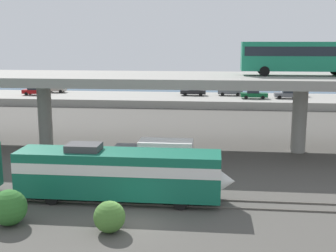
{
  "coord_description": "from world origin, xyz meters",
  "views": [
    {
      "loc": [
        4.88,
        -25.84,
        11.44
      ],
      "look_at": [
        0.2,
        17.9,
        2.89
      ],
      "focal_mm": 47.09,
      "sensor_mm": 36.0,
      "label": 1
    }
  ],
  "objects_px": {
    "transit_bus_on_overpass": "(301,55)",
    "parked_car_1": "(193,91)",
    "parked_car_0": "(35,91)",
    "parked_car_7": "(254,94)",
    "parked_car_6": "(230,91)",
    "parked_car_2": "(294,92)",
    "train_locomotive": "(128,172)",
    "service_truck_west": "(156,156)",
    "parked_car_4": "(287,94)",
    "parked_car_3": "(56,89)"
  },
  "relations": [
    {
      "from": "parked_car_2",
      "to": "parked_car_3",
      "type": "bearing_deg",
      "value": -1.75
    },
    {
      "from": "transit_bus_on_overpass",
      "to": "parked_car_6",
      "type": "relative_size",
      "value": 2.63
    },
    {
      "from": "transit_bus_on_overpass",
      "to": "parked_car_6",
      "type": "xyz_separation_m",
      "value": [
        -5.82,
        36.65,
        -7.9
      ]
    },
    {
      "from": "service_truck_west",
      "to": "parked_car_7",
      "type": "xyz_separation_m",
      "value": [
        11.86,
        42.23,
        0.45
      ]
    },
    {
      "from": "service_truck_west",
      "to": "parked_car_6",
      "type": "xyz_separation_m",
      "value": [
        7.76,
        46.36,
        0.45
      ]
    },
    {
      "from": "parked_car_3",
      "to": "parked_car_4",
      "type": "distance_m",
      "value": 44.39
    },
    {
      "from": "parked_car_0",
      "to": "parked_car_3",
      "type": "xyz_separation_m",
      "value": [
        2.35,
        4.46,
        -0.0
      ]
    },
    {
      "from": "parked_car_0",
      "to": "train_locomotive",
      "type": "bearing_deg",
      "value": -60.91
    },
    {
      "from": "parked_car_1",
      "to": "parked_car_2",
      "type": "height_order",
      "value": "same"
    },
    {
      "from": "train_locomotive",
      "to": "transit_bus_on_overpass",
      "type": "bearing_deg",
      "value": 48.16
    },
    {
      "from": "service_truck_west",
      "to": "parked_car_3",
      "type": "xyz_separation_m",
      "value": [
        -26.45,
        47.64,
        0.45
      ]
    },
    {
      "from": "transit_bus_on_overpass",
      "to": "parked_car_4",
      "type": "relative_size",
      "value": 2.82
    },
    {
      "from": "parked_car_0",
      "to": "parked_car_2",
      "type": "xyz_separation_m",
      "value": [
        48.37,
        3.06,
        -0.0
      ]
    },
    {
      "from": "service_truck_west",
      "to": "parked_car_3",
      "type": "height_order",
      "value": "service_truck_west"
    },
    {
      "from": "parked_car_6",
      "to": "parked_car_7",
      "type": "height_order",
      "value": "same"
    },
    {
      "from": "parked_car_7",
      "to": "parked_car_4",
      "type": "bearing_deg",
      "value": 7.65
    },
    {
      "from": "parked_car_3",
      "to": "parked_car_4",
      "type": "xyz_separation_m",
      "value": [
        44.15,
        -4.63,
        0.0
      ]
    },
    {
      "from": "train_locomotive",
      "to": "service_truck_west",
      "type": "bearing_deg",
      "value": 80.86
    },
    {
      "from": "train_locomotive",
      "to": "service_truck_west",
      "type": "distance_m",
      "value": 6.78
    },
    {
      "from": "parked_car_7",
      "to": "parked_car_1",
      "type": "bearing_deg",
      "value": 162.37
    },
    {
      "from": "parked_car_3",
      "to": "parked_car_4",
      "type": "bearing_deg",
      "value": -5.98
    },
    {
      "from": "service_truck_west",
      "to": "parked_car_7",
      "type": "bearing_deg",
      "value": -105.68
    },
    {
      "from": "parked_car_0",
      "to": "parked_car_7",
      "type": "relative_size",
      "value": 1.0
    },
    {
      "from": "train_locomotive",
      "to": "parked_car_2",
      "type": "distance_m",
      "value": 56.79
    },
    {
      "from": "train_locomotive",
      "to": "parked_car_2",
      "type": "relative_size",
      "value": 3.36
    },
    {
      "from": "parked_car_1",
      "to": "parked_car_2",
      "type": "xyz_separation_m",
      "value": [
        18.6,
        0.55,
        -0.0
      ]
    },
    {
      "from": "transit_bus_on_overpass",
      "to": "parked_car_0",
      "type": "relative_size",
      "value": 2.56
    },
    {
      "from": "parked_car_6",
      "to": "parked_car_7",
      "type": "bearing_deg",
      "value": -45.2
    },
    {
      "from": "parked_car_6",
      "to": "parked_car_4",
      "type": "bearing_deg",
      "value": -18.57
    },
    {
      "from": "parked_car_0",
      "to": "parked_car_7",
      "type": "xyz_separation_m",
      "value": [
        40.66,
        -0.95,
        -0.0
      ]
    },
    {
      "from": "parked_car_1",
      "to": "parked_car_3",
      "type": "relative_size",
      "value": 1.17
    },
    {
      "from": "transit_bus_on_overpass",
      "to": "parked_car_7",
      "type": "relative_size",
      "value": 2.56
    },
    {
      "from": "parked_car_2",
      "to": "parked_car_4",
      "type": "xyz_separation_m",
      "value": [
        -1.87,
        -3.22,
        -0.0
      ]
    },
    {
      "from": "parked_car_1",
      "to": "service_truck_west",
      "type": "bearing_deg",
      "value": 88.79
    },
    {
      "from": "service_truck_west",
      "to": "parked_car_4",
      "type": "relative_size",
      "value": 1.6
    },
    {
      "from": "parked_car_4",
      "to": "service_truck_west",
      "type": "bearing_deg",
      "value": 67.63
    },
    {
      "from": "transit_bus_on_overpass",
      "to": "parked_car_3",
      "type": "xyz_separation_m",
      "value": [
        -40.04,
        37.94,
        -7.9
      ]
    },
    {
      "from": "parked_car_0",
      "to": "parked_car_2",
      "type": "relative_size",
      "value": 1.01
    },
    {
      "from": "transit_bus_on_overpass",
      "to": "parked_car_2",
      "type": "bearing_deg",
      "value": -99.3
    },
    {
      "from": "parked_car_3",
      "to": "parked_car_6",
      "type": "height_order",
      "value": "same"
    },
    {
      "from": "parked_car_2",
      "to": "parked_car_4",
      "type": "bearing_deg",
      "value": 59.92
    },
    {
      "from": "parked_car_0",
      "to": "parked_car_2",
      "type": "height_order",
      "value": "same"
    },
    {
      "from": "transit_bus_on_overpass",
      "to": "parked_car_1",
      "type": "relative_size",
      "value": 2.56
    },
    {
      "from": "parked_car_2",
      "to": "parked_car_7",
      "type": "distance_m",
      "value": 8.69
    },
    {
      "from": "parked_car_2",
      "to": "parked_car_6",
      "type": "height_order",
      "value": "same"
    },
    {
      "from": "parked_car_1",
      "to": "parked_car_6",
      "type": "relative_size",
      "value": 1.03
    },
    {
      "from": "train_locomotive",
      "to": "transit_bus_on_overpass",
      "type": "xyz_separation_m",
      "value": [
        14.66,
        16.37,
        7.79
      ]
    },
    {
      "from": "parked_car_4",
      "to": "parked_car_1",
      "type": "bearing_deg",
      "value": -9.08
    },
    {
      "from": "parked_car_0",
      "to": "parked_car_7",
      "type": "bearing_deg",
      "value": -1.34
    },
    {
      "from": "service_truck_west",
      "to": "parked_car_0",
      "type": "xyz_separation_m",
      "value": [
        -28.81,
        43.18,
        0.45
      ]
    }
  ]
}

